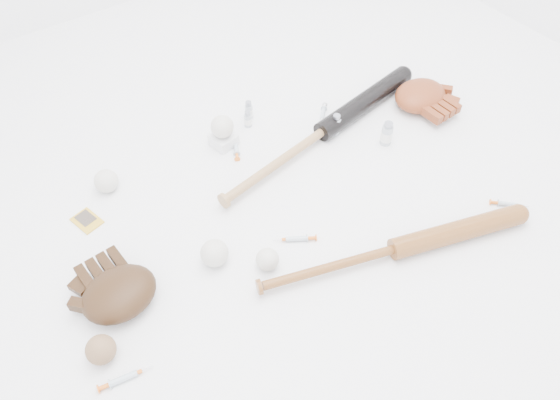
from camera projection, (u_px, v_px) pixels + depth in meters
bat_dark at (323, 131)px, 1.94m from camera, size 1.00×0.23×0.07m
bat_wood at (395, 249)px, 1.60m from camera, size 0.87×0.33×0.07m
glove_dark at (119, 293)px, 1.49m from camera, size 0.26×0.26×0.09m
glove_tan at (420, 95)px, 2.06m from camera, size 0.26×0.26×0.09m
trading_card at (87, 221)px, 1.71m from camera, size 0.09×0.11×0.01m
pedestal at (224, 140)px, 1.93m from camera, size 0.09×0.09×0.04m
baseball_on_pedestal at (222, 127)px, 1.88m from camera, size 0.08×0.08×0.08m
baseball_left at (214, 253)px, 1.58m from camera, size 0.08×0.08×0.08m
baseball_upper at (106, 181)px, 1.77m from camera, size 0.08×0.08×0.08m
baseball_mid at (267, 259)px, 1.57m from camera, size 0.07×0.07×0.07m
baseball_aged at (101, 350)px, 1.38m from camera, size 0.08×0.08×0.08m
syringe_0 at (124, 378)px, 1.36m from camera, size 0.16×0.05×0.02m
syringe_1 at (296, 239)px, 1.65m from camera, size 0.14×0.10×0.02m
syringe_2 at (236, 147)px, 1.92m from camera, size 0.09×0.14×0.02m
syringe_3 at (508, 204)px, 1.75m from camera, size 0.11×0.11×0.02m
syringe_4 at (323, 114)px, 2.04m from camera, size 0.12×0.11×0.02m
vial_0 at (249, 110)px, 2.01m from camera, size 0.03×0.03×0.07m
vial_1 at (248, 119)px, 1.98m from camera, size 0.03×0.03×0.07m
vial_2 at (336, 124)px, 1.95m from camera, size 0.03×0.03×0.08m
vial_3 at (387, 133)px, 1.91m from camera, size 0.04×0.04×0.09m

